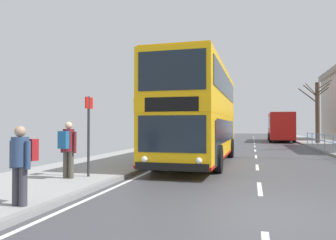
{
  "coord_description": "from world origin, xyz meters",
  "views": [
    {
      "loc": [
        -0.19,
        -6.79,
        1.73
      ],
      "look_at": [
        -3.31,
        5.32,
        1.95
      ],
      "focal_mm": 35.0,
      "sensor_mm": 36.0,
      "label": 1
    }
  ],
  "objects_px": {
    "double_decker_bus_main": "(199,114)",
    "pedestrian_companion": "(22,159)",
    "pedestrian_with_backpack": "(68,145)",
    "bare_tree_far_01": "(317,110)",
    "background_bus_far_lane": "(280,126)",
    "bus_stop_sign_near": "(89,127)"
  },
  "relations": [
    {
      "from": "pedestrian_with_backpack",
      "to": "pedestrian_companion",
      "type": "bearing_deg",
      "value": -73.76
    },
    {
      "from": "double_decker_bus_main",
      "to": "pedestrian_companion",
      "type": "height_order",
      "value": "double_decker_bus_main"
    },
    {
      "from": "bus_stop_sign_near",
      "to": "pedestrian_companion",
      "type": "bearing_deg",
      "value": -82.14
    },
    {
      "from": "background_bus_far_lane",
      "to": "bare_tree_far_01",
      "type": "distance_m",
      "value": 6.21
    },
    {
      "from": "pedestrian_with_backpack",
      "to": "pedestrian_companion",
      "type": "height_order",
      "value": "pedestrian_with_backpack"
    },
    {
      "from": "background_bus_far_lane",
      "to": "pedestrian_companion",
      "type": "relative_size",
      "value": 6.12
    },
    {
      "from": "background_bus_far_lane",
      "to": "bare_tree_far_01",
      "type": "bearing_deg",
      "value": -61.08
    },
    {
      "from": "double_decker_bus_main",
      "to": "bare_tree_far_01",
      "type": "xyz_separation_m",
      "value": [
        8.35,
        18.36,
        0.92
      ]
    },
    {
      "from": "bus_stop_sign_near",
      "to": "bare_tree_far_01",
      "type": "height_order",
      "value": "bare_tree_far_01"
    },
    {
      "from": "background_bus_far_lane",
      "to": "pedestrian_companion",
      "type": "bearing_deg",
      "value": -102.83
    },
    {
      "from": "double_decker_bus_main",
      "to": "bare_tree_far_01",
      "type": "relative_size",
      "value": 1.73
    },
    {
      "from": "double_decker_bus_main",
      "to": "pedestrian_with_backpack",
      "type": "distance_m",
      "value": 6.98
    },
    {
      "from": "pedestrian_with_backpack",
      "to": "bare_tree_far_01",
      "type": "height_order",
      "value": "bare_tree_far_01"
    },
    {
      "from": "double_decker_bus_main",
      "to": "background_bus_far_lane",
      "type": "relative_size",
      "value": 1.07
    },
    {
      "from": "background_bus_far_lane",
      "to": "bus_stop_sign_near",
      "type": "xyz_separation_m",
      "value": [
        -8.04,
        -29.3,
        -0.01
      ]
    },
    {
      "from": "pedestrian_companion",
      "to": "background_bus_far_lane",
      "type": "bearing_deg",
      "value": 77.17
    },
    {
      "from": "bare_tree_far_01",
      "to": "background_bus_far_lane",
      "type": "bearing_deg",
      "value": 118.92
    },
    {
      "from": "double_decker_bus_main",
      "to": "pedestrian_companion",
      "type": "xyz_separation_m",
      "value": [
        -2.09,
        -9.4,
        -1.23
      ]
    },
    {
      "from": "pedestrian_companion",
      "to": "bare_tree_far_01",
      "type": "distance_m",
      "value": 29.74
    },
    {
      "from": "bus_stop_sign_near",
      "to": "bare_tree_far_01",
      "type": "xyz_separation_m",
      "value": [
        10.95,
        24.03,
        1.52
      ]
    },
    {
      "from": "bus_stop_sign_near",
      "to": "double_decker_bus_main",
      "type": "bearing_deg",
      "value": 65.33
    },
    {
      "from": "double_decker_bus_main",
      "to": "pedestrian_companion",
      "type": "relative_size",
      "value": 6.56
    }
  ]
}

